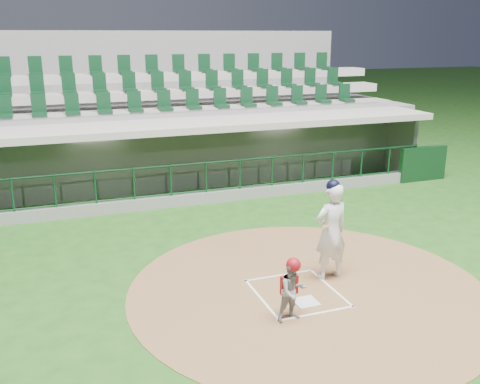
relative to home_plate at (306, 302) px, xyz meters
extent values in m
plane|color=#1D4A15|center=(0.00, 0.70, -0.02)|extent=(120.00, 120.00, 0.00)
cylinder|color=brown|center=(0.30, 0.50, -0.02)|extent=(7.20, 7.20, 0.01)
cube|color=silver|center=(0.00, 0.00, 0.00)|extent=(0.43, 0.43, 0.02)
cube|color=white|center=(-0.75, 0.40, 0.00)|extent=(0.05, 1.80, 0.01)
cube|color=white|center=(0.75, 0.40, 0.00)|extent=(0.05, 1.80, 0.01)
cube|color=white|center=(0.00, 1.25, 0.00)|extent=(1.55, 0.05, 0.01)
cube|color=white|center=(0.00, -0.45, 0.00)|extent=(1.55, 0.05, 0.01)
cube|color=slate|center=(0.00, 8.20, -0.57)|extent=(15.00, 3.00, 0.10)
cube|color=gray|center=(0.00, 9.80, 0.83)|extent=(15.00, 0.20, 2.70)
cube|color=beige|center=(0.00, 9.68, 1.08)|extent=(13.50, 0.04, 0.90)
cube|color=slate|center=(7.50, 8.20, 0.83)|extent=(0.20, 3.00, 2.70)
cube|color=#A09A91|center=(0.00, 7.95, 2.28)|extent=(15.40, 3.50, 0.20)
cube|color=slate|center=(0.00, 6.65, 0.13)|extent=(15.00, 0.15, 0.40)
cube|color=black|center=(0.00, 6.65, 1.70)|extent=(15.00, 0.01, 0.95)
cube|color=brown|center=(0.00, 9.25, -0.30)|extent=(12.75, 0.40, 0.45)
cube|color=white|center=(-3.00, 8.20, 2.15)|extent=(1.30, 0.35, 0.04)
cube|color=white|center=(3.00, 8.20, 2.15)|extent=(1.30, 0.35, 0.04)
cube|color=black|center=(7.80, 6.60, 0.58)|extent=(1.80, 0.18, 1.20)
imported|color=#A31119|center=(-5.87, 9.03, 0.26)|extent=(1.14, 0.85, 1.57)
imported|color=#B42113|center=(-1.46, 9.03, 0.29)|extent=(1.03, 0.74, 1.62)
imported|color=#B31E13|center=(2.04, 9.09, 0.36)|extent=(0.89, 0.60, 1.77)
imported|color=#9C1310|center=(4.05, 9.11, 0.42)|extent=(1.84, 1.16, 1.89)
cube|color=slate|center=(0.00, 11.45, 1.13)|extent=(17.00, 6.50, 2.50)
cube|color=gray|center=(0.00, 9.95, 2.28)|extent=(16.60, 0.95, 0.30)
cube|color=#9F9990|center=(0.00, 10.90, 2.83)|extent=(16.60, 0.95, 0.30)
cube|color=#A49F94|center=(0.00, 11.85, 3.38)|extent=(16.60, 0.95, 0.30)
cube|color=slate|center=(0.00, 14.80, 2.50)|extent=(17.00, 0.25, 5.05)
imported|color=white|center=(0.95, 0.83, 1.01)|extent=(0.80, 0.57, 2.04)
sphere|color=black|center=(0.95, 0.83, 1.97)|extent=(0.28, 0.28, 0.28)
cylinder|color=tan|center=(0.70, 0.58, 1.23)|extent=(0.58, 0.79, 0.39)
imported|color=gray|center=(-0.52, -0.47, 0.54)|extent=(0.59, 0.48, 1.11)
sphere|color=maroon|center=(-0.52, -0.47, 1.05)|extent=(0.26, 0.26, 0.26)
cube|color=#AC1212|center=(-0.52, -0.32, 0.60)|extent=(0.32, 0.10, 0.35)
camera|label=1|loc=(-4.30, -8.17, 4.89)|focal=40.00mm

